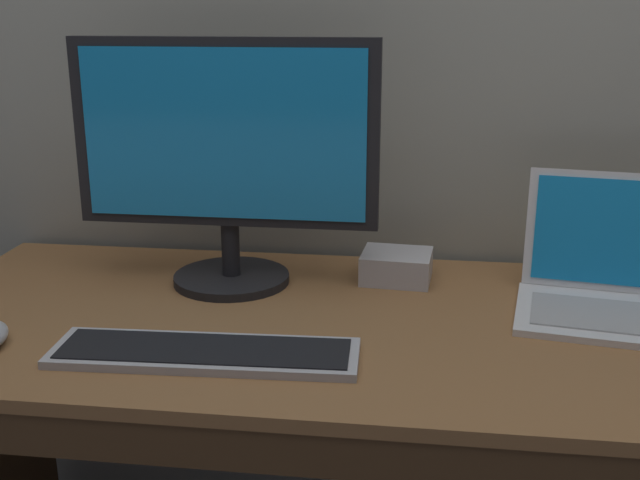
# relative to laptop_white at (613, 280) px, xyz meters

# --- Properties ---
(desk) EXTENTS (1.71, 0.69, 0.71)m
(desk) POSITION_rel_laptop_white_xyz_m (-0.38, -0.12, -0.25)
(desk) COLOR olive
(desk) RESTS_ON ground
(laptop_white) EXTENTS (0.36, 0.32, 0.23)m
(laptop_white) POSITION_rel_laptop_white_xyz_m (0.00, 0.00, 0.00)
(laptop_white) COLOR white
(laptop_white) RESTS_ON desk
(external_monitor) EXTENTS (0.57, 0.22, 0.46)m
(external_monitor) POSITION_rel_laptop_white_xyz_m (-0.70, 0.04, 0.20)
(external_monitor) COLOR black
(external_monitor) RESTS_ON desk
(wired_keyboard) EXTENTS (0.48, 0.15, 0.02)m
(wired_keyboard) POSITION_rel_laptop_white_xyz_m (-0.66, -0.29, -0.05)
(wired_keyboard) COLOR #BCBCC1
(wired_keyboard) RESTS_ON desk
(external_drive_box) EXTENTS (0.14, 0.12, 0.06)m
(external_drive_box) POSITION_rel_laptop_white_xyz_m (-0.38, 0.10, -0.03)
(external_drive_box) COLOR silver
(external_drive_box) RESTS_ON desk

